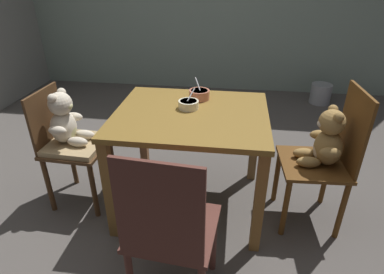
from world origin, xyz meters
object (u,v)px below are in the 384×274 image
(porridge_bowl_cream_center, at_px, (189,104))
(metal_pail, at_px, (321,94))
(porridge_bowl_terracotta_far_center, at_px, (199,94))
(teddy_chair_near_front, at_px, (170,219))
(teddy_chair_near_left, at_px, (68,133))
(dining_table, at_px, (191,128))
(teddy_chair_near_right, at_px, (326,148))

(porridge_bowl_cream_center, relative_size, metal_pail, 0.55)
(porridge_bowl_terracotta_far_center, xyz_separation_m, porridge_bowl_cream_center, (-0.05, -0.18, -0.01))
(porridge_bowl_terracotta_far_center, distance_m, porridge_bowl_cream_center, 0.18)
(teddy_chair_near_front, height_order, porridge_bowl_cream_center, teddy_chair_near_front)
(teddy_chair_near_left, xyz_separation_m, metal_pail, (2.19, 2.21, -0.43))
(teddy_chair_near_left, height_order, porridge_bowl_cream_center, teddy_chair_near_left)
(dining_table, height_order, teddy_chair_near_front, teddy_chair_near_front)
(teddy_chair_near_right, xyz_separation_m, porridge_bowl_terracotta_far_center, (-0.83, 0.29, 0.20))
(teddy_chair_near_front, bearing_deg, porridge_bowl_terracotta_far_center, 4.29)
(teddy_chair_near_right, bearing_deg, metal_pail, -106.12)
(porridge_bowl_terracotta_far_center, distance_m, metal_pail, 2.41)
(porridge_bowl_terracotta_far_center, bearing_deg, teddy_chair_near_right, -19.02)
(teddy_chair_near_front, relative_size, porridge_bowl_cream_center, 6.86)
(porridge_bowl_terracotta_far_center, bearing_deg, metal_pail, 55.20)
(teddy_chair_near_front, height_order, porridge_bowl_terracotta_far_center, teddy_chair_near_front)
(teddy_chair_near_left, distance_m, teddy_chair_near_right, 1.70)
(dining_table, distance_m, teddy_chair_near_front, 0.79)
(porridge_bowl_cream_center, bearing_deg, teddy_chair_near_left, -171.55)
(dining_table, xyz_separation_m, porridge_bowl_terracotta_far_center, (0.03, 0.24, 0.15))
(teddy_chair_near_front, bearing_deg, teddy_chair_near_right, -43.61)
(porridge_bowl_terracotta_far_center, relative_size, metal_pail, 0.58)
(porridge_bowl_terracotta_far_center, bearing_deg, teddy_chair_near_front, -90.75)
(metal_pail, bearing_deg, teddy_chair_near_right, -102.74)
(teddy_chair_near_right, relative_size, metal_pail, 3.75)
(dining_table, height_order, porridge_bowl_cream_center, porridge_bowl_cream_center)
(teddy_chair_near_left, distance_m, metal_pail, 3.14)
(teddy_chair_near_left, bearing_deg, teddy_chair_near_front, -37.91)
(teddy_chair_near_left, xyz_separation_m, porridge_bowl_cream_center, (0.82, 0.12, 0.20))
(teddy_chair_near_front, relative_size, teddy_chair_near_right, 1.00)
(dining_table, relative_size, teddy_chair_near_front, 1.04)
(teddy_chair_near_left, relative_size, porridge_bowl_cream_center, 6.20)
(dining_table, bearing_deg, teddy_chair_near_left, -176.25)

